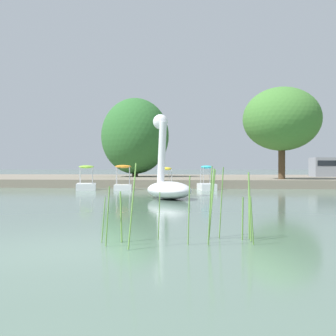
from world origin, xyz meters
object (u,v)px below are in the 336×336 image
object	(u,v)px
pedal_boat_yellow	(165,183)
parked_van	(335,166)
pedal_boat_cyan	(207,183)
tree_broadleaf_behind_dock	(282,119)
pedal_boat_lime	(86,183)
pedal_boat_orange	(123,182)
tree_willow_near_path	(135,136)
swan_boat	(168,181)

from	to	relation	value
pedal_boat_yellow	parked_van	size ratio (longest dim) A/B	0.49
pedal_boat_cyan	tree_broadleaf_behind_dock	distance (m)	8.33
pedal_boat_lime	parked_van	size ratio (longest dim) A/B	0.52
pedal_boat_orange	pedal_boat_lime	world-z (taller)	pedal_boat_orange
tree_willow_near_path	pedal_boat_lime	bearing A→B (deg)	-95.63
pedal_boat_orange	parked_van	xyz separation A→B (m)	(16.98, 13.26, 1.01)
pedal_boat_cyan	tree_willow_near_path	size ratio (longest dim) A/B	0.23
swan_boat	pedal_boat_orange	size ratio (longest dim) A/B	2.13
pedal_boat_yellow	pedal_boat_lime	bearing A→B (deg)	179.64
pedal_boat_lime	tree_willow_near_path	distance (m)	12.44
pedal_boat_yellow	pedal_boat_orange	world-z (taller)	pedal_boat_orange
tree_willow_near_path	parked_van	size ratio (longest dim) A/B	1.98
pedal_boat_lime	tree_broadleaf_behind_dock	bearing A→B (deg)	20.68
pedal_boat_yellow	parked_van	xyz separation A→B (m)	(14.27, 13.48, 1.08)
swan_boat	parked_van	distance (m)	24.59
swan_boat	pedal_boat_orange	xyz separation A→B (m)	(-3.50, 7.30, -0.29)
swan_boat	pedal_boat_orange	distance (m)	8.10
swan_boat	pedal_boat_cyan	world-z (taller)	swan_boat
pedal_boat_cyan	swan_boat	bearing A→B (deg)	-103.40
pedal_boat_orange	pedal_boat_lime	bearing A→B (deg)	-175.24
pedal_boat_cyan	pedal_boat_yellow	xyz separation A→B (m)	(-2.59, -0.46, -0.01)
swan_boat	pedal_boat_orange	bearing A→B (deg)	115.60
swan_boat	pedal_boat_yellow	world-z (taller)	swan_boat
pedal_boat_lime	parked_van	bearing A→B (deg)	34.86
swan_boat	tree_broadleaf_behind_dock	size ratio (longest dim) A/B	0.55
swan_boat	pedal_boat_yellow	distance (m)	7.13
pedal_boat_lime	parked_van	xyz separation A→B (m)	(19.31, 13.45, 1.08)
pedal_boat_cyan	tree_broadleaf_behind_dock	bearing A→B (deg)	39.68
pedal_boat_yellow	parked_van	world-z (taller)	parked_van
swan_boat	tree_broadleaf_behind_dock	xyz separation A→B (m)	(7.21, 12.03, 4.11)
swan_boat	pedal_boat_orange	world-z (taller)	swan_boat
pedal_boat_orange	parked_van	world-z (taller)	parked_van
tree_broadleaf_behind_dock	tree_willow_near_path	bearing A→B (deg)	149.99
swan_boat	pedal_boat_cyan	size ratio (longest dim) A/B	1.95
pedal_boat_orange	tree_willow_near_path	world-z (taller)	tree_willow_near_path
parked_van	pedal_boat_cyan	bearing A→B (deg)	-131.90
pedal_boat_lime	tree_willow_near_path	size ratio (longest dim) A/B	0.26
pedal_boat_yellow	pedal_boat_cyan	bearing A→B (deg)	10.08
pedal_boat_yellow	tree_willow_near_path	size ratio (longest dim) A/B	0.25
pedal_boat_yellow	swan_boat	bearing A→B (deg)	-83.61
pedal_boat_orange	tree_broadleaf_behind_dock	size ratio (longest dim) A/B	0.26
swan_boat	pedal_boat_lime	bearing A→B (deg)	129.35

